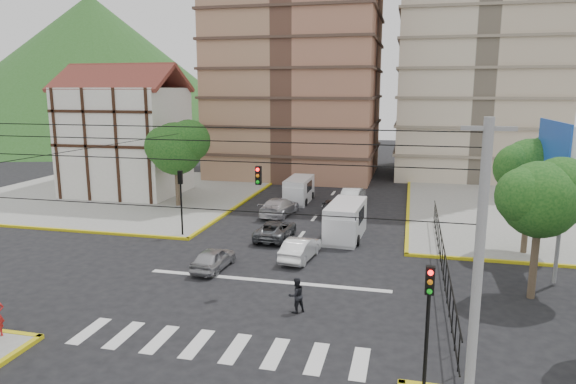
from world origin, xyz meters
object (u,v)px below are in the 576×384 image
(traffic_light_nw, at_px, (181,192))
(van_left_lane, at_px, (298,191))
(pedestrian_crosswalk, at_px, (296,295))
(car_silver_front_left, at_px, (213,258))
(van_right_lane, at_px, (345,222))
(car_white_front_right, at_px, (300,248))
(traffic_light_se, at_px, (428,310))

(traffic_light_nw, height_order, van_left_lane, traffic_light_nw)
(pedestrian_crosswalk, bearing_deg, car_silver_front_left, -80.77)
(traffic_light_nw, height_order, van_right_lane, traffic_light_nw)
(van_right_lane, xyz_separation_m, car_white_front_right, (-2.01, -4.83, -0.50))
(van_right_lane, bearing_deg, van_left_lane, 121.02)
(car_silver_front_left, xyz_separation_m, car_white_front_right, (4.36, 2.79, 0.04))
(van_right_lane, relative_size, van_left_lane, 1.13)
(van_right_lane, distance_m, car_white_front_right, 5.25)
(van_left_lane, height_order, car_silver_front_left, van_left_lane)
(traffic_light_nw, height_order, pedestrian_crosswalk, traffic_light_nw)
(traffic_light_nw, xyz_separation_m, van_left_lane, (5.38, 12.37, -2.06))
(car_white_front_right, xyz_separation_m, pedestrian_crosswalk, (1.35, -7.22, 0.15))
(traffic_light_nw, distance_m, car_white_front_right, 9.56)
(traffic_light_se, distance_m, pedestrian_crosswalk, 8.14)
(traffic_light_se, xyz_separation_m, car_silver_front_left, (-11.15, 10.03, -2.49))
(van_left_lane, distance_m, car_silver_front_left, 17.96)
(van_left_lane, bearing_deg, traffic_light_se, -69.71)
(car_silver_front_left, bearing_deg, pedestrian_crosswalk, 145.71)
(traffic_light_se, relative_size, car_white_front_right, 1.09)
(traffic_light_se, distance_m, car_silver_front_left, 15.20)
(car_white_front_right, bearing_deg, van_left_lane, -70.39)
(car_silver_front_left, bearing_deg, traffic_light_se, 141.56)
(traffic_light_se, relative_size, pedestrian_crosswalk, 2.72)
(traffic_light_se, relative_size, car_silver_front_left, 1.21)
(traffic_light_se, bearing_deg, van_left_lane, 110.07)
(van_left_lane, xyz_separation_m, pedestrian_crosswalk, (4.78, -22.37, -0.24))
(traffic_light_nw, distance_m, van_right_lane, 11.18)
(traffic_light_se, relative_size, van_right_lane, 0.81)
(traffic_light_nw, distance_m, car_silver_front_left, 7.55)
(car_silver_front_left, bearing_deg, van_right_lane, -126.38)
(traffic_light_se, distance_m, van_left_lane, 29.84)
(traffic_light_se, distance_m, traffic_light_nw, 22.06)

